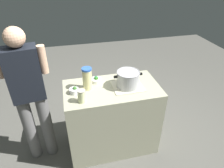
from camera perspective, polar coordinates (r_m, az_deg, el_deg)
The scene contains 9 objects.
ground_plane at distance 2.95m, azimuth 0.00°, elevation -16.54°, with size 8.00×8.00×0.00m, color #57564F.
counter_slab at distance 2.61m, azimuth 0.00°, elevation -9.71°, with size 1.13×0.62×0.94m, color #A1A084.
dish_cloth at distance 2.35m, azimuth 4.51°, elevation -0.63°, with size 0.35×0.31×0.01m, color beige.
cooking_pot at distance 2.30m, azimuth 4.62°, elevation 1.51°, with size 0.34×0.27×0.19m.
lemonade_pitcher at distance 2.26m, azimuth -7.14°, elevation 1.58°, with size 0.11×0.11×0.27m.
mason_jar at distance 2.09m, azimuth -8.73°, elevation -3.43°, with size 0.09×0.09×0.14m.
broccoli_bowl_front at distance 2.43m, azimuth -4.56°, elevation 1.28°, with size 0.13×0.13×0.08m.
broccoli_bowl_center at distance 2.26m, azimuth -10.80°, elevation -1.81°, with size 0.11×0.11×0.08m.
person_cook at distance 2.37m, azimuth -22.56°, elevation -3.05°, with size 0.50×0.25×1.71m.
Camera 1 is at (0.45, 1.89, 2.22)m, focal length 31.74 mm.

